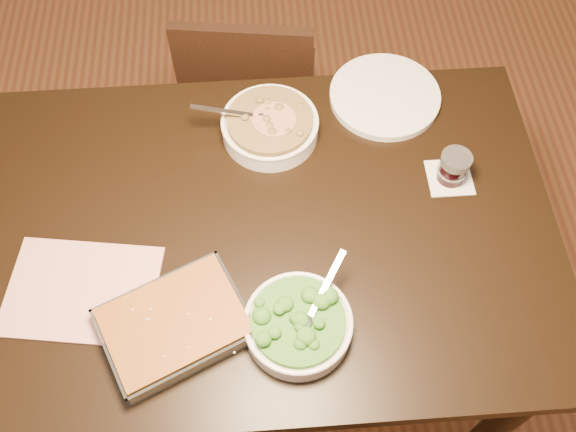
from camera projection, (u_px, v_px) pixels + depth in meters
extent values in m
plane|color=#492414|center=(262.00, 342.00, 2.10)|extent=(4.00, 4.00, 0.00)
cube|color=black|center=(250.00, 232.00, 1.47)|extent=(1.40, 0.90, 0.04)
cube|color=black|center=(252.00, 246.00, 1.53)|extent=(1.26, 0.76, 0.08)
cylinder|color=black|center=(507.00, 416.00, 1.63)|extent=(0.07, 0.07, 0.71)
cylinder|color=black|center=(50.00, 200.00, 1.96)|extent=(0.07, 0.07, 0.71)
cylinder|color=black|center=(449.00, 177.00, 2.01)|extent=(0.07, 0.07, 0.71)
cube|color=#B33533|center=(82.00, 291.00, 1.37)|extent=(0.35, 0.28, 0.01)
cube|color=white|center=(449.00, 178.00, 1.52)|extent=(0.10, 0.10, 0.00)
cylinder|color=white|center=(270.00, 128.00, 1.57)|extent=(0.24, 0.24, 0.05)
torus|color=white|center=(270.00, 121.00, 1.55)|extent=(0.24, 0.24, 0.01)
cylinder|color=#3D2A10|center=(270.00, 120.00, 1.55)|extent=(0.21, 0.21, 0.02)
cube|color=silver|center=(240.00, 118.00, 1.53)|extent=(0.15, 0.02, 0.05)
cylinder|color=maroon|center=(274.00, 119.00, 1.54)|extent=(0.11, 0.11, 0.00)
cylinder|color=white|center=(298.00, 326.00, 1.31)|extent=(0.22, 0.22, 0.04)
torus|color=white|center=(298.00, 322.00, 1.29)|extent=(0.22, 0.22, 0.01)
cylinder|color=#124610|center=(298.00, 321.00, 1.29)|extent=(0.19, 0.19, 0.02)
cube|color=silver|center=(315.00, 290.00, 1.31)|extent=(0.09, 0.13, 0.05)
cube|color=silver|center=(177.00, 329.00, 1.33)|extent=(0.35, 0.31, 0.01)
cube|color=#5D380D|center=(175.00, 324.00, 1.30)|extent=(0.33, 0.29, 0.05)
cube|color=silver|center=(156.00, 285.00, 1.35)|extent=(0.26, 0.12, 0.04)
cube|color=silver|center=(196.00, 368.00, 1.26)|extent=(0.26, 0.12, 0.04)
cube|color=silver|center=(237.00, 295.00, 1.34)|extent=(0.09, 0.19, 0.04)
cube|color=silver|center=(110.00, 357.00, 1.27)|extent=(0.09, 0.19, 0.04)
cylinder|color=black|center=(452.00, 170.00, 1.50)|extent=(0.06, 0.06, 0.06)
cylinder|color=silver|center=(456.00, 160.00, 1.46)|extent=(0.07, 0.07, 0.02)
cylinder|color=white|center=(385.00, 96.00, 1.65)|extent=(0.28, 0.28, 0.02)
cube|color=black|center=(254.00, 91.00, 2.13)|extent=(0.44, 0.44, 0.04)
cylinder|color=black|center=(305.00, 98.00, 2.39)|extent=(0.03, 0.03, 0.38)
cylinder|color=black|center=(299.00, 170.00, 2.22)|extent=(0.03, 0.03, 0.38)
cylinder|color=black|center=(217.00, 93.00, 2.40)|extent=(0.03, 0.03, 0.38)
cylinder|color=black|center=(205.00, 165.00, 2.23)|extent=(0.03, 0.03, 0.38)
cube|color=black|center=(245.00, 84.00, 1.85)|extent=(0.39, 0.09, 0.42)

